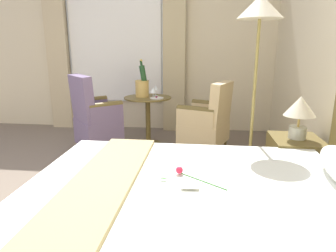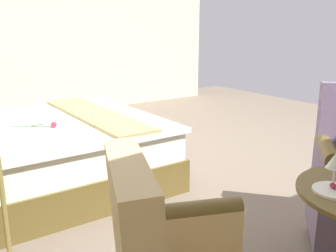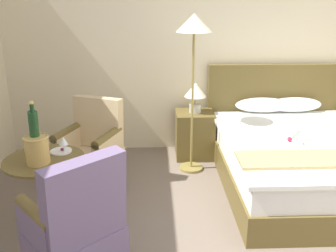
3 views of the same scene
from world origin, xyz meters
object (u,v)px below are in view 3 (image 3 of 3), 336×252
at_px(side_table_round, 47,186).
at_px(nightstand, 194,134).
at_px(bedside_lamp, 195,93).
at_px(wine_glass_near_bucket, 63,141).
at_px(armchair_by_window, 92,150).
at_px(floor_lamp_brass, 194,37).
at_px(snack_plate, 61,151).
at_px(champagne_bucket, 36,145).
at_px(wine_glass_near_edge, 30,142).
at_px(armchair_facing_bed, 77,233).
at_px(bed, 299,156).

bearing_deg(side_table_round, nightstand, 48.37).
height_order(bedside_lamp, wine_glass_near_bucket, bedside_lamp).
bearing_deg(nightstand, armchair_by_window, -146.93).
bearing_deg(floor_lamp_brass, snack_plate, -139.19).
bearing_deg(armchair_by_window, nightstand, 33.07).
xyz_separation_m(bedside_lamp, champagne_bucket, (-1.46, -1.70, 0.01)).
bearing_deg(wine_glass_near_edge, armchair_by_window, 63.18).
relative_size(snack_plate, armchair_facing_bed, 0.18).
height_order(side_table_round, wine_glass_near_bucket, wine_glass_near_bucket).
xyz_separation_m(bed, wine_glass_near_edge, (-2.64, -0.73, 0.50)).
relative_size(floor_lamp_brass, wine_glass_near_edge, 11.83).
bearing_deg(bedside_lamp, wine_glass_near_edge, -135.83).
bearing_deg(nightstand, bed, -36.33).
height_order(bedside_lamp, champagne_bucket, champagne_bucket).
xyz_separation_m(side_table_round, champagne_bucket, (-0.02, -0.08, 0.41)).
distance_m(nightstand, floor_lamp_brass, 1.33).
bearing_deg(wine_glass_near_bucket, bedside_lamp, 49.60).
distance_m(armchair_by_window, armchair_facing_bed, 1.51).
bearing_deg(armchair_facing_bed, wine_glass_near_bucket, 106.82).
distance_m(bedside_lamp, armchair_by_window, 1.48).
relative_size(bedside_lamp, wine_glass_near_edge, 2.49).
relative_size(floor_lamp_brass, side_table_round, 2.56).
bearing_deg(bed, champagne_bucket, -160.35).
bearing_deg(snack_plate, wine_glass_near_edge, -167.62).
height_order(champagne_bucket, snack_plate, champagne_bucket).
height_order(bed, wine_glass_near_bucket, bed).
distance_m(floor_lamp_brass, wine_glass_near_bucket, 1.82).
bearing_deg(armchair_by_window, floor_lamp_brass, 19.10).
relative_size(side_table_round, wine_glass_near_edge, 4.63).
distance_m(bed, nightstand, 1.33).
xyz_separation_m(nightstand, wine_glass_near_bucket, (-1.29, -1.52, 0.53)).
height_order(wine_glass_near_bucket, armchair_by_window, armchair_by_window).
bearing_deg(bed, armchair_facing_bed, -145.21).
bearing_deg(champagne_bucket, wine_glass_near_edge, 122.08).
height_order(nightstand, wine_glass_near_bucket, wine_glass_near_bucket).
relative_size(floor_lamp_brass, armchair_facing_bed, 1.73).
bearing_deg(wine_glass_near_edge, champagne_bucket, -57.92).
distance_m(nightstand, side_table_round, 2.17).
height_order(nightstand, snack_plate, snack_plate).
bearing_deg(side_table_round, bed, 18.24).
xyz_separation_m(floor_lamp_brass, wine_glass_near_bucket, (-1.21, -1.13, -0.74)).
bearing_deg(side_table_round, floor_lamp_brass, 42.08).
height_order(champagne_bucket, armchair_facing_bed, champagne_bucket).
xyz_separation_m(champagne_bucket, armchair_by_window, (0.27, 0.92, -0.43)).
bearing_deg(snack_plate, champagne_bucket, -120.20).
xyz_separation_m(champagne_bucket, wine_glass_near_edge, (-0.11, 0.17, -0.04)).
bearing_deg(side_table_round, armchair_by_window, 73.59).
bearing_deg(wine_glass_near_edge, bed, 15.50).
distance_m(side_table_round, snack_plate, 0.32).
height_order(bedside_lamp, armchair_by_window, bedside_lamp).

